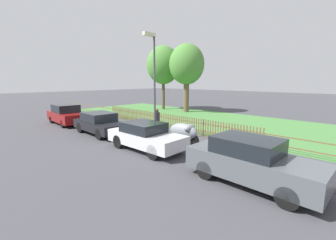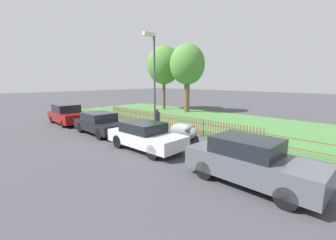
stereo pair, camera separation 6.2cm
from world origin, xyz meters
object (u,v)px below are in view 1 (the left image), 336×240
(covered_motorcycle, at_px, (184,132))
(tree_behind_motorcycle, at_px, (187,65))
(parked_car_navy_estate, at_px, (146,136))
(tree_nearest_kerb, at_px, (163,65))
(parked_car_black_saloon, at_px, (100,123))
(parked_car_silver_hatchback, at_px, (67,114))
(street_lamp, at_px, (153,75))
(pedestrian_near_fence, at_px, (157,121))
(parked_car_red_compact, at_px, (251,161))

(covered_motorcycle, height_order, tree_behind_motorcycle, tree_behind_motorcycle)
(parked_car_navy_estate, height_order, tree_nearest_kerb, tree_nearest_kerb)
(parked_car_black_saloon, distance_m, covered_motorcycle, 5.64)
(covered_motorcycle, height_order, tree_nearest_kerb, tree_nearest_kerb)
(parked_car_black_saloon, height_order, tree_behind_motorcycle, tree_behind_motorcycle)
(parked_car_silver_hatchback, height_order, street_lamp, street_lamp)
(tree_behind_motorcycle, bearing_deg, covered_motorcycle, -50.89)
(tree_nearest_kerb, height_order, street_lamp, tree_nearest_kerb)
(parked_car_silver_hatchback, bearing_deg, tree_nearest_kerb, 97.35)
(parked_car_navy_estate, bearing_deg, parked_car_silver_hatchback, 178.12)
(tree_nearest_kerb, distance_m, tree_behind_motorcycle, 3.39)
(pedestrian_near_fence, xyz_separation_m, street_lamp, (0.17, -0.40, 2.66))
(street_lamp, bearing_deg, parked_car_silver_hatchback, -169.39)
(parked_car_black_saloon, relative_size, parked_car_red_compact, 0.97)
(parked_car_silver_hatchback, height_order, pedestrian_near_fence, pedestrian_near_fence)
(parked_car_red_compact, distance_m, pedestrian_near_fence, 6.90)
(parked_car_silver_hatchback, relative_size, parked_car_black_saloon, 0.99)
(parked_car_red_compact, bearing_deg, parked_car_black_saloon, 179.83)
(parked_car_red_compact, bearing_deg, tree_behind_motorcycle, 137.46)
(parked_car_silver_hatchback, height_order, tree_behind_motorcycle, tree_behind_motorcycle)
(covered_motorcycle, bearing_deg, tree_nearest_kerb, 135.32)
(parked_car_silver_hatchback, bearing_deg, pedestrian_near_fence, 15.53)
(tree_behind_motorcycle, bearing_deg, parked_car_silver_hatchback, -101.17)
(tree_behind_motorcycle, xyz_separation_m, street_lamp, (6.00, -10.13, -1.28))
(covered_motorcycle, height_order, pedestrian_near_fence, pedestrian_near_fence)
(parked_car_navy_estate, distance_m, tree_behind_motorcycle, 14.36)
(tree_behind_motorcycle, distance_m, street_lamp, 11.84)
(parked_car_black_saloon, height_order, street_lamp, street_lamp)
(covered_motorcycle, bearing_deg, parked_car_black_saloon, -164.80)
(parked_car_silver_hatchback, bearing_deg, parked_car_navy_estate, 1.90)
(parked_car_black_saloon, distance_m, parked_car_red_compact, 9.88)
(street_lamp, bearing_deg, parked_car_black_saloon, -157.42)
(parked_car_navy_estate, xyz_separation_m, pedestrian_near_fence, (-1.32, 1.98, 0.30))
(parked_car_red_compact, xyz_separation_m, tree_behind_motorcycle, (-12.43, 11.72, 4.15))
(parked_car_black_saloon, xyz_separation_m, parked_car_red_compact, (9.87, -0.16, 0.08))
(parked_car_navy_estate, relative_size, pedestrian_near_fence, 2.34)
(parked_car_navy_estate, bearing_deg, parked_car_red_compact, -1.87)
(parked_car_silver_hatchback, height_order, parked_car_black_saloon, parked_car_silver_hatchback)
(pedestrian_near_fence, bearing_deg, street_lamp, -2.46)
(tree_behind_motorcycle, relative_size, pedestrian_near_fence, 4.04)
(parked_car_silver_hatchback, relative_size, pedestrian_near_fence, 2.33)
(tree_nearest_kerb, relative_size, tree_behind_motorcycle, 1.02)
(parked_car_navy_estate, xyz_separation_m, tree_behind_motorcycle, (-7.15, 11.71, 4.23))
(parked_car_silver_hatchback, bearing_deg, tree_behind_motorcycle, 80.88)
(parked_car_navy_estate, bearing_deg, pedestrian_near_fence, 122.08)
(parked_car_red_compact, bearing_deg, tree_nearest_kerb, 144.41)
(parked_car_red_compact, bearing_deg, parked_car_navy_estate, -179.37)
(pedestrian_near_fence, distance_m, street_lamp, 2.69)
(parked_car_navy_estate, xyz_separation_m, covered_motorcycle, (0.72, 2.02, -0.02))
(parked_car_silver_hatchback, distance_m, covered_motorcycle, 10.38)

